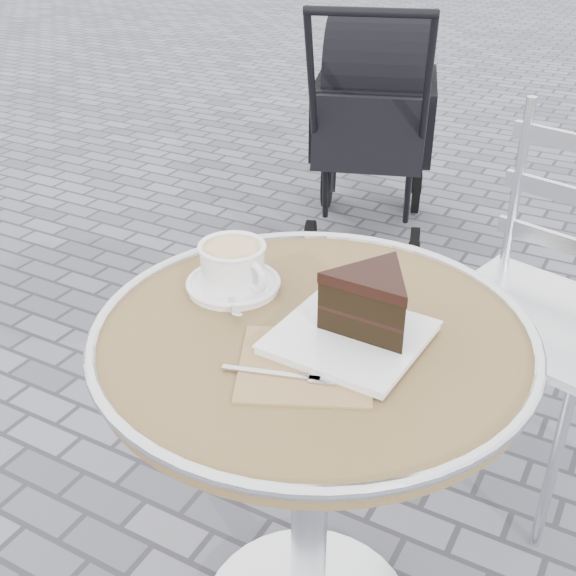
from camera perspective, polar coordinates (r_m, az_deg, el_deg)
The scene contains 5 objects.
cafe_table at distance 1.26m, azimuth 1.87°, elevation -9.64°, with size 0.72×0.72×0.74m.
cappuccino_set at distance 1.26m, azimuth -4.34°, elevation 1.46°, with size 0.17×0.18×0.08m.
cake_plate_set at distance 1.11m, azimuth 6.13°, elevation -1.75°, with size 0.30×0.36×0.12m.
bistro_chair at distance 1.81m, azimuth 20.75°, elevation 1.62°, with size 0.50×0.50×0.92m.
baby_stroller at distance 3.07m, azimuth 6.70°, elevation 12.46°, with size 0.73×1.06×1.02m.
Camera 1 is at (0.43, -0.87, 1.37)m, focal length 45.00 mm.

